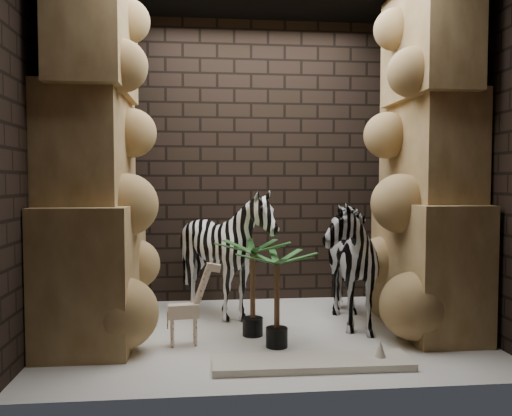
{
  "coord_description": "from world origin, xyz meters",
  "views": [
    {
      "loc": [
        -0.51,
        -4.29,
        1.29
      ],
      "look_at": [
        -0.06,
        0.15,
        1.05
      ],
      "focal_mm": 36.23,
      "sensor_mm": 36.0,
      "label": 1
    }
  ],
  "objects": [
    {
      "name": "palm_back",
      "position": [
        0.05,
        -0.38,
        0.38
      ],
      "size": [
        0.36,
        0.36,
        0.76
      ],
      "primitive_type": null,
      "color": "#124417",
      "rests_on": "floor"
    },
    {
      "name": "zebra_right",
      "position": [
        0.71,
        0.2,
        0.66
      ],
      "size": [
        0.61,
        1.12,
        1.32
      ],
      "primitive_type": "imported",
      "rotation": [
        0.0,
        0.0,
        -0.01
      ],
      "color": "white",
      "rests_on": "floor"
    },
    {
      "name": "rock_pillar_left",
      "position": [
        -1.4,
        0.0,
        1.5
      ],
      "size": [
        0.68,
        1.3,
        3.0
      ],
      "primitive_type": null,
      "color": "tan",
      "rests_on": "floor"
    },
    {
      "name": "rock_pillar_right",
      "position": [
        1.42,
        0.0,
        1.5
      ],
      "size": [
        0.58,
        1.25,
        3.0
      ],
      "primitive_type": null,
      "color": "tan",
      "rests_on": "floor"
    },
    {
      "name": "floor",
      "position": [
        0.0,
        0.0,
        0.0
      ],
      "size": [
        3.5,
        3.5,
        0.0
      ],
      "primitive_type": "plane",
      "color": "beige",
      "rests_on": "ground"
    },
    {
      "name": "wall_back",
      "position": [
        0.0,
        1.25,
        1.5
      ],
      "size": [
        3.5,
        0.0,
        3.5
      ],
      "primitive_type": "plane",
      "rotation": [
        1.57,
        0.0,
        0.0
      ],
      "color": "black",
      "rests_on": "ground"
    },
    {
      "name": "giraffe_toy",
      "position": [
        -0.67,
        -0.27,
        0.35
      ],
      "size": [
        0.37,
        0.16,
        0.69
      ],
      "primitive_type": null,
      "rotation": [
        0.0,
        0.0,
        0.11
      ],
      "color": "beige",
      "rests_on": "floor"
    },
    {
      "name": "wall_front",
      "position": [
        0.0,
        -1.25,
        1.5
      ],
      "size": [
        3.5,
        0.0,
        3.5
      ],
      "primitive_type": "plane",
      "rotation": [
        -1.57,
        0.0,
        0.0
      ],
      "color": "black",
      "rests_on": "ground"
    },
    {
      "name": "wall_left",
      "position": [
        -1.75,
        0.0,
        1.5
      ],
      "size": [
        0.0,
        3.0,
        3.0
      ],
      "primitive_type": "plane",
      "rotation": [
        1.57,
        0.0,
        1.57
      ],
      "color": "black",
      "rests_on": "ground"
    },
    {
      "name": "palm_front",
      "position": [
        -0.11,
        -0.06,
        0.4
      ],
      "size": [
        0.36,
        0.36,
        0.81
      ],
      "primitive_type": null,
      "color": "#124417",
      "rests_on": "floor"
    },
    {
      "name": "surfboard",
      "position": [
        0.24,
        -0.82,
        0.03
      ],
      "size": [
        1.39,
        0.36,
        0.05
      ],
      "primitive_type": "cube",
      "rotation": [
        0.0,
        0.0,
        -0.01
      ],
      "color": "beige",
      "rests_on": "floor"
    },
    {
      "name": "zebra_left",
      "position": [
        -0.31,
        0.49,
        0.55
      ],
      "size": [
        1.12,
        1.32,
        1.1
      ],
      "primitive_type": "imported",
      "rotation": [
        0.0,
        0.0,
        -0.12
      ],
      "color": "white",
      "rests_on": "floor"
    },
    {
      "name": "wall_right",
      "position": [
        1.75,
        0.0,
        1.5
      ],
      "size": [
        0.0,
        3.0,
        3.0
      ],
      "primitive_type": "plane",
      "rotation": [
        1.57,
        0.0,
        -1.57
      ],
      "color": "black",
      "rests_on": "ground"
    }
  ]
}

